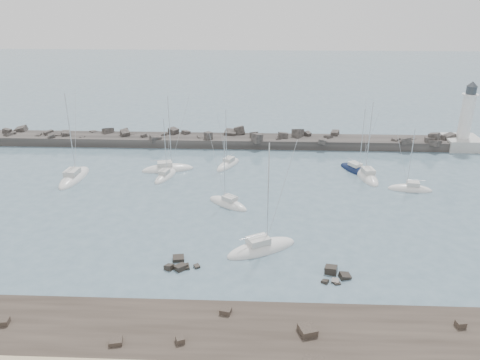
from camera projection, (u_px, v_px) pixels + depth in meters
The scene contains 15 objects.
ground at pixel (223, 231), 64.61m from camera, with size 400.00×400.00×0.00m, color slate.
rock_shelf at pixel (205, 342), 44.29m from camera, with size 140.00×12.00×2.07m.
rock_cluster_near at pixel (180, 266), 56.38m from camera, with size 4.37×3.70×1.27m.
rock_cluster_far at pixel (335, 275), 54.39m from camera, with size 3.70×3.42×1.47m.
breakwater at pixel (203, 143), 99.87m from camera, with size 115.00×7.71×5.14m.
lighthouse at pixel (463, 134), 96.67m from camera, with size 7.00×7.00×14.60m.
sailboat_1 at pixel (74, 178), 81.99m from camera, with size 3.87×10.45×16.19m.
sailboat_3 at pixel (166, 176), 82.71m from camera, with size 4.10×7.42×11.35m.
sailboat_4 at pixel (168, 169), 85.92m from camera, with size 9.84×5.09×14.81m.
sailboat_5 at pixel (228, 204), 72.24m from camera, with size 7.29×6.36×11.87m.
sailboat_6 at pixel (228, 165), 88.08m from camera, with size 5.38×7.70×11.86m.
sailboat_7 at pixel (261, 249), 59.82m from camera, with size 10.01×7.34×15.48m.
sailboat_8 at pixel (356, 171), 85.37m from camera, with size 6.37×8.12×12.72m.
sailboat_9 at pixel (410, 189), 77.45m from camera, with size 7.36×3.19×11.41m.
sailboat_10 at pixel (367, 176), 82.71m from camera, with size 3.98×9.40×14.47m.
Camera 1 is at (4.76, -56.87, 31.18)m, focal length 35.00 mm.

